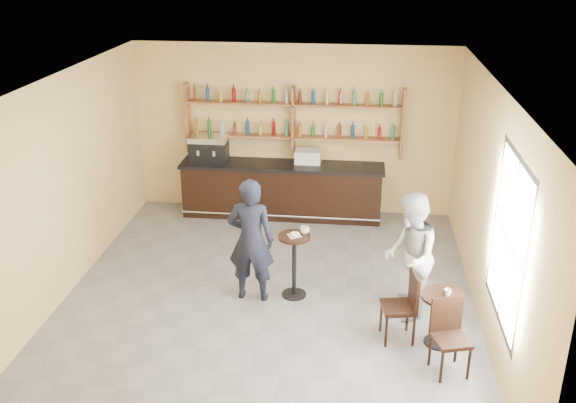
# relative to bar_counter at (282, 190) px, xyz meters

# --- Properties ---
(floor) EXTENTS (7.00, 7.00, 0.00)m
(floor) POSITION_rel_bar_counter_xyz_m (0.19, -3.15, -0.52)
(floor) COLOR slate
(floor) RESTS_ON ground
(ceiling) EXTENTS (7.00, 7.00, 0.00)m
(ceiling) POSITION_rel_bar_counter_xyz_m (0.19, -3.15, 2.68)
(ceiling) COLOR white
(ceiling) RESTS_ON wall_back
(wall_back) EXTENTS (7.00, 0.00, 7.00)m
(wall_back) POSITION_rel_bar_counter_xyz_m (0.19, 0.35, 1.08)
(wall_back) COLOR #E4C581
(wall_back) RESTS_ON floor
(wall_front) EXTENTS (7.00, 0.00, 7.00)m
(wall_front) POSITION_rel_bar_counter_xyz_m (0.19, -6.65, 1.08)
(wall_front) COLOR #E4C581
(wall_front) RESTS_ON floor
(wall_left) EXTENTS (0.00, 7.00, 7.00)m
(wall_left) POSITION_rel_bar_counter_xyz_m (-2.81, -3.15, 1.08)
(wall_left) COLOR #E4C581
(wall_left) RESTS_ON floor
(wall_right) EXTENTS (0.00, 7.00, 7.00)m
(wall_right) POSITION_rel_bar_counter_xyz_m (3.19, -3.15, 1.08)
(wall_right) COLOR #E4C581
(wall_right) RESTS_ON floor
(window_pane) EXTENTS (0.00, 2.00, 2.00)m
(window_pane) POSITION_rel_bar_counter_xyz_m (3.18, -4.35, 1.18)
(window_pane) COLOR white
(window_pane) RESTS_ON wall_right
(window_frame) EXTENTS (0.04, 1.70, 2.10)m
(window_frame) POSITION_rel_bar_counter_xyz_m (3.17, -4.35, 1.18)
(window_frame) COLOR black
(window_frame) RESTS_ON wall_right
(shelf_unit) EXTENTS (4.00, 0.26, 1.40)m
(shelf_unit) POSITION_rel_bar_counter_xyz_m (0.19, 0.22, 1.29)
(shelf_unit) COLOR brown
(shelf_unit) RESTS_ON wall_back
(liquor_bottles) EXTENTS (3.68, 0.10, 1.00)m
(liquor_bottles) POSITION_rel_bar_counter_xyz_m (0.19, 0.22, 1.46)
(liquor_bottles) COLOR #8C5919
(liquor_bottles) RESTS_ON shelf_unit
(bar_counter) EXTENTS (3.81, 0.74, 1.03)m
(bar_counter) POSITION_rel_bar_counter_xyz_m (0.00, 0.00, 0.00)
(bar_counter) COLOR black
(bar_counter) RESTS_ON floor
(espresso_machine) EXTENTS (0.71, 0.47, 0.50)m
(espresso_machine) POSITION_rel_bar_counter_xyz_m (-1.38, 0.00, 0.77)
(espresso_machine) COLOR black
(espresso_machine) RESTS_ON bar_counter
(pastry_case) EXTENTS (0.53, 0.44, 0.29)m
(pastry_case) POSITION_rel_bar_counter_xyz_m (0.48, 0.00, 0.66)
(pastry_case) COLOR silver
(pastry_case) RESTS_ON bar_counter
(pedestal_table) EXTENTS (0.54, 0.54, 0.98)m
(pedestal_table) POSITION_rel_bar_counter_xyz_m (0.55, -2.97, -0.03)
(pedestal_table) COLOR black
(pedestal_table) RESTS_ON floor
(napkin) EXTENTS (0.23, 0.23, 0.00)m
(napkin) POSITION_rel_bar_counter_xyz_m (0.55, -2.97, 0.47)
(napkin) COLOR white
(napkin) RESTS_ON pedestal_table
(donut) EXTENTS (0.18, 0.18, 0.05)m
(donut) POSITION_rel_bar_counter_xyz_m (0.56, -2.98, 0.49)
(donut) COLOR #D58F4D
(donut) RESTS_ON napkin
(cup_pedestal) EXTENTS (0.15, 0.15, 0.10)m
(cup_pedestal) POSITION_rel_bar_counter_xyz_m (0.69, -2.87, 0.52)
(cup_pedestal) COLOR white
(cup_pedestal) RESTS_ON pedestal_table
(man_main) EXTENTS (0.70, 0.47, 1.86)m
(man_main) POSITION_rel_bar_counter_xyz_m (-0.06, -3.09, 0.42)
(man_main) COLOR black
(man_main) RESTS_ON floor
(cafe_table) EXTENTS (0.72, 0.72, 0.73)m
(cafe_table) POSITION_rel_bar_counter_xyz_m (2.57, -3.98, -0.15)
(cafe_table) COLOR black
(cafe_table) RESTS_ON floor
(cup_cafe) EXTENTS (0.11, 0.11, 0.09)m
(cup_cafe) POSITION_rel_bar_counter_xyz_m (2.62, -3.98, 0.25)
(cup_cafe) COLOR white
(cup_cafe) RESTS_ON cafe_table
(chair_west) EXTENTS (0.49, 0.49, 0.97)m
(chair_west) POSITION_rel_bar_counter_xyz_m (2.02, -3.93, -0.03)
(chair_west) COLOR black
(chair_west) RESTS_ON floor
(chair_south) EXTENTS (0.52, 0.52, 0.95)m
(chair_south) POSITION_rel_bar_counter_xyz_m (2.62, -4.58, -0.04)
(chair_south) COLOR black
(chair_south) RESTS_ON floor
(patron_second) EXTENTS (0.71, 0.90, 1.82)m
(patron_second) POSITION_rel_bar_counter_xyz_m (2.17, -3.30, 0.39)
(patron_second) COLOR #A4A4A9
(patron_second) RESTS_ON floor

